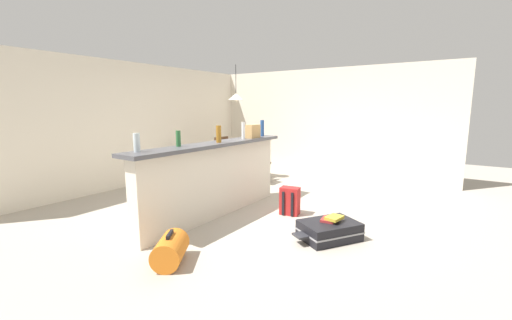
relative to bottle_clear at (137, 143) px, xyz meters
name	(u,v)px	position (x,y,z in m)	size (l,w,h in m)	color
ground_plane	(262,207)	(2.03, -0.39, -1.24)	(13.00, 13.00, 0.05)	#ADA393
wall_back	(141,124)	(2.03, 2.66, 0.04)	(6.60, 0.10, 2.50)	silver
wall_right	(321,122)	(5.08, -0.09, 0.04)	(0.10, 6.00, 2.50)	silver
partition_half_wall	(215,181)	(1.24, -0.08, -0.69)	(2.80, 0.20, 1.05)	silver
bar_countertop	(214,144)	(1.24, -0.08, -0.13)	(2.96, 0.40, 0.05)	#4C4C51
bottle_clear	(137,143)	(0.00, 0.00, 0.00)	(0.08, 0.08, 0.22)	silver
bottle_green	(178,139)	(0.63, 0.00, 0.00)	(0.06, 0.06, 0.21)	#2D6B38
bottle_amber	(219,134)	(1.29, -0.13, 0.01)	(0.08, 0.08, 0.25)	#9E661E
bottle_white	(243,131)	(1.87, -0.14, 0.03)	(0.06, 0.06, 0.27)	silver
bottle_blue	(262,128)	(2.53, -0.07, 0.03)	(0.07, 0.07, 0.28)	#284C89
grocery_bag	(252,131)	(2.14, -0.12, 0.00)	(0.26, 0.18, 0.22)	tan
dining_table	(237,150)	(3.44, 1.19, -0.57)	(1.10, 0.80, 0.74)	#4C331E
dining_chair_near_partition	(255,159)	(3.34, 0.63, -0.70)	(0.41, 0.41, 0.93)	#4C331E
dining_chair_far_side	(219,154)	(3.45, 1.74, -0.70)	(0.45, 0.45, 0.93)	#4C331E
pendant_lamp	(236,97)	(3.37, 1.16, 0.62)	(0.34, 0.34, 0.78)	black
suitcase_flat_black	(329,230)	(1.37, -1.81, -1.10)	(0.88, 0.79, 0.22)	black
backpack_red	(290,201)	(1.93, -0.97, -1.01)	(0.28, 0.31, 0.42)	red
duffel_bag_orange	(170,250)	(-0.17, -0.69, -1.06)	(0.57, 0.52, 0.34)	orange
book_stack	(332,218)	(1.41, -1.82, -0.96)	(0.25, 0.26, 0.07)	#AD2D2D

